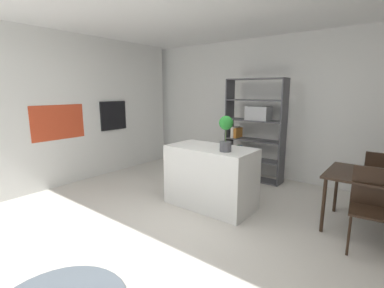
# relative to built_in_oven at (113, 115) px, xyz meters

# --- Properties ---
(ground_plane) EXTENTS (9.90, 9.90, 0.00)m
(ground_plane) POSITION_rel_built_in_oven_xyz_m (2.85, -1.01, -1.23)
(ground_plane) COLOR beige
(back_partition) EXTENTS (7.19, 0.06, 2.79)m
(back_partition) POSITION_rel_built_in_oven_xyz_m (2.85, 1.79, 0.16)
(back_partition) COLOR white
(back_partition) RESTS_ON ground_plane
(tall_cabinet_run_left) EXTENTS (0.67, 5.08, 2.79)m
(tall_cabinet_run_left) POSITION_rel_built_in_oven_xyz_m (-0.36, -1.01, 0.16)
(tall_cabinet_run_left) COLOR white
(tall_cabinet_run_left) RESTS_ON ground_plane
(cabinet_niche_splashback) EXTENTS (0.01, 0.96, 0.62)m
(cabinet_niche_splashback) POSITION_rel_built_in_oven_xyz_m (-0.02, -1.17, -0.04)
(cabinet_niche_splashback) COLOR #CC4223
(cabinet_niche_splashback) RESTS_ON ground_plane
(built_in_oven) EXTENTS (0.06, 0.62, 0.60)m
(built_in_oven) POSITION_rel_built_in_oven_xyz_m (0.00, 0.00, 0.00)
(built_in_oven) COLOR black
(built_in_oven) RESTS_ON ground_plane
(kitchen_island) EXTENTS (1.30, 0.69, 0.92)m
(kitchen_island) POSITION_rel_built_in_oven_xyz_m (2.68, -0.24, -0.77)
(kitchen_island) COLOR white
(kitchen_island) RESTS_ON ground_plane
(potted_plant_on_island) EXTENTS (0.19, 0.19, 0.49)m
(potted_plant_on_island) POSITION_rel_built_in_oven_xyz_m (3.00, -0.37, -0.02)
(potted_plant_on_island) COLOR #4C4C51
(potted_plant_on_island) RESTS_ON kitchen_island
(open_bookshelf) EXTENTS (1.16, 0.33, 1.98)m
(open_bookshelf) POSITION_rel_built_in_oven_xyz_m (2.55, 1.37, -0.24)
(open_bookshelf) COLOR #4C4C51
(open_bookshelf) RESTS_ON ground_plane
(dining_table) EXTENTS (1.16, 0.87, 0.73)m
(dining_table) POSITION_rel_built_in_oven_xyz_m (4.75, 0.34, -0.57)
(dining_table) COLOR black
(dining_table) RESTS_ON ground_plane
(dining_chair_far) EXTENTS (0.42, 0.41, 0.95)m
(dining_chair_far) POSITION_rel_built_in_oven_xyz_m (4.75, 0.80, -0.67)
(dining_chair_far) COLOR black
(dining_chair_far) RESTS_ON ground_plane
(dining_chair_near) EXTENTS (0.49, 0.45, 0.92)m
(dining_chair_near) POSITION_rel_built_in_oven_xyz_m (4.74, -0.13, -0.67)
(dining_chair_near) COLOR black
(dining_chair_near) RESTS_ON ground_plane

